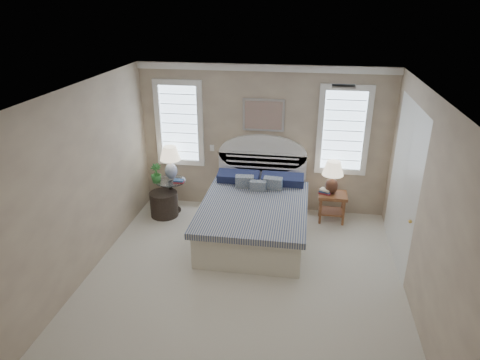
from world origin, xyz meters
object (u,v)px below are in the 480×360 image
at_px(lamp_left, 170,159).
at_px(lamp_right, 333,174).
at_px(bed, 255,214).
at_px(floor_pot, 164,204).
at_px(nightstand_right, 332,201).
at_px(side_table_left, 171,192).

bearing_deg(lamp_left, lamp_right, 0.09).
bearing_deg(bed, floor_pot, 166.91).
bearing_deg(floor_pot, lamp_right, 6.09).
distance_m(nightstand_right, floor_pot, 3.06).
distance_m(bed, floor_pot, 1.79).
xyz_separation_m(bed, lamp_right, (1.27, 0.72, 0.51)).
relative_size(side_table_left, nightstand_right, 1.19).
bearing_deg(floor_pot, nightstand_right, 5.41).
height_order(floor_pot, lamp_right, lamp_right).
bearing_deg(side_table_left, lamp_left, 98.67).
xyz_separation_m(side_table_left, floor_pot, (-0.09, -0.19, -0.16)).
bearing_deg(floor_pot, side_table_left, 64.67).
xyz_separation_m(side_table_left, lamp_left, (-0.02, 0.13, 0.62)).
bearing_deg(lamp_right, floor_pot, -173.91).
relative_size(bed, side_table_left, 3.61).
bearing_deg(nightstand_right, lamp_left, 179.46).
bearing_deg(lamp_right, lamp_left, -179.91).
relative_size(lamp_left, lamp_right, 1.02).
bearing_deg(floor_pot, bed, -13.09).
height_order(nightstand_right, lamp_left, lamp_left).
height_order(floor_pot, lamp_left, lamp_left).
distance_m(bed, lamp_left, 1.92).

